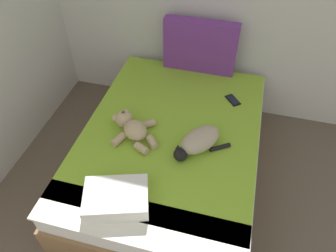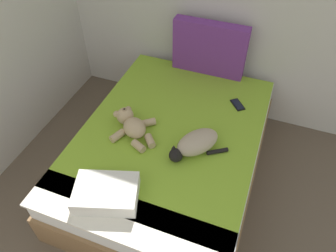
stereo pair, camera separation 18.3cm
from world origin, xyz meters
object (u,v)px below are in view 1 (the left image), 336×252
(teddy_bear, at_px, (132,127))
(cat, at_px, (198,141))
(cell_phone, at_px, (233,100))
(bed, at_px, (171,153))
(throw_pillow, at_px, (116,198))
(patterned_cushion, at_px, (200,46))

(teddy_bear, bearing_deg, cat, -2.14)
(cell_phone, bearing_deg, bed, -130.77)
(bed, distance_m, throw_pillow, 0.80)
(patterned_cushion, height_order, cat, patterned_cushion)
(bed, distance_m, cat, 0.43)
(bed, relative_size, teddy_bear, 4.49)
(patterned_cushion, relative_size, cat, 1.66)
(bed, bearing_deg, cat, -26.28)
(bed, relative_size, cat, 4.75)
(cat, height_order, throw_pillow, cat)
(teddy_bear, relative_size, cell_phone, 2.66)
(patterned_cushion, relative_size, teddy_bear, 1.57)
(cat, bearing_deg, cell_phone, 72.72)
(bed, height_order, cat, cat)
(patterned_cushion, bearing_deg, teddy_bear, -108.64)
(patterned_cushion, height_order, cell_phone, patterned_cushion)
(patterned_cushion, bearing_deg, throw_pillow, -97.89)
(teddy_bear, bearing_deg, patterned_cushion, 71.36)
(cell_phone, bearing_deg, cat, -107.28)
(cat, distance_m, teddy_bear, 0.52)
(patterned_cushion, bearing_deg, bed, -93.07)
(throw_pillow, bearing_deg, patterned_cushion, 82.11)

